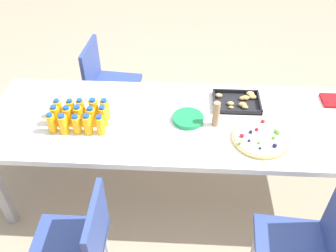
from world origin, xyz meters
The scene contains 25 objects.
ground_plane centered at (0.00, 0.00, 0.00)m, with size 12.00×12.00×0.00m, color tan.
party_table centered at (0.00, 0.00, 0.66)m, with size 2.55×0.83×0.72m.
chair_near_right centered at (0.70, -0.75, 0.50)m, with size 0.43×0.43×0.83m.
chair_far_left centered at (-0.65, 0.73, 0.50)m, with size 0.44×0.44×0.83m.
chair_near_left centered at (-0.53, -0.79, 0.50)m, with size 0.40×0.40×0.83m.
juice_bottle_0 centered at (-0.80, -0.15, 0.79)m, with size 0.05×0.05×0.14m.
juice_bottle_1 centered at (-0.73, -0.15, 0.79)m, with size 0.06×0.06×0.14m.
juice_bottle_2 centered at (-0.65, -0.15, 0.78)m, with size 0.05×0.05×0.13m.
juice_bottle_3 centered at (-0.58, -0.15, 0.79)m, with size 0.06×0.06×0.14m.
juice_bottle_4 centered at (-0.50, -0.15, 0.79)m, with size 0.05×0.05×0.14m.
juice_bottle_5 centered at (-0.80, -0.08, 0.79)m, with size 0.06×0.06×0.14m.
juice_bottle_6 centered at (-0.72, -0.08, 0.79)m, with size 0.06×0.06×0.14m.
juice_bottle_7 centered at (-0.65, -0.07, 0.79)m, with size 0.06×0.06×0.15m.
juice_bottle_8 centered at (-0.57, -0.07, 0.78)m, with size 0.06×0.06×0.14m.
juice_bottle_9 centered at (-0.49, -0.07, 0.79)m, with size 0.05×0.05×0.15m.
juice_bottle_10 centered at (-0.80, 0.00, 0.78)m, with size 0.05×0.05×0.14m.
juice_bottle_11 centered at (-0.72, 0.00, 0.78)m, with size 0.05×0.05×0.14m.
juice_bottle_12 centered at (-0.65, 0.00, 0.79)m, with size 0.05×0.05×0.14m.
juice_bottle_13 centered at (-0.57, 0.00, 0.79)m, with size 0.06×0.06×0.15m.
juice_bottle_14 centered at (-0.49, 0.00, 0.79)m, with size 0.06×0.06×0.15m.
fruit_pizza centered at (0.49, -0.16, 0.73)m, with size 0.35×0.35×0.05m.
snack_tray centered at (0.39, 0.20, 0.73)m, with size 0.32×0.24×0.04m.
plate_stack centered at (0.04, 0.00, 0.74)m, with size 0.20×0.20×0.03m.
napkin_stack centered at (1.04, 0.25, 0.73)m, with size 0.15×0.15×0.02m, color red.
cardboard_tube centered at (0.22, -0.03, 0.81)m, with size 0.04×0.04×0.18m, color #9E7A56.
Camera 1 is at (0.01, -1.84, 2.29)m, focal length 39.61 mm.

